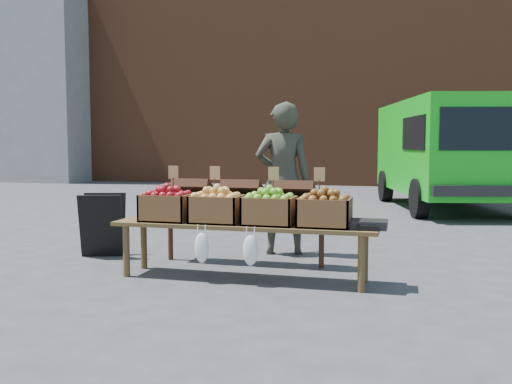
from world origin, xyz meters
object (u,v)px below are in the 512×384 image
(chalkboard_sign, at_px, (103,225))
(back_table, at_px, (243,219))
(delivery_van, at_px, (449,156))
(crate_golden_apples, at_px, (167,207))
(weighing_scale, at_px, (369,224))
(crate_russet_pears, at_px, (217,209))
(crate_green_apples, at_px, (325,212))
(display_bench, at_px, (243,252))
(crate_red_apples, at_px, (269,211))
(vendor, at_px, (283,179))

(chalkboard_sign, relative_size, back_table, 0.37)
(delivery_van, relative_size, chalkboard_sign, 6.46)
(crate_golden_apples, bearing_deg, delivery_van, 65.96)
(back_table, relative_size, weighing_scale, 6.18)
(crate_russet_pears, xyz_separation_m, weighing_scale, (1.52, 0.00, -0.10))
(crate_green_apples, bearing_deg, back_table, 145.20)
(display_bench, height_order, crate_red_apples, crate_red_apples)
(display_bench, height_order, weighing_scale, weighing_scale)
(weighing_scale, bearing_deg, vendor, 128.81)
(crate_red_apples, bearing_deg, chalkboard_sign, 162.94)
(crate_golden_apples, height_order, crate_green_apples, same)
(chalkboard_sign, height_order, crate_golden_apples, crate_golden_apples)
(crate_golden_apples, distance_m, weighing_scale, 2.08)
(crate_green_apples, bearing_deg, chalkboard_sign, 166.12)
(vendor, xyz_separation_m, crate_green_apples, (0.73, -1.44, -0.23))
(display_bench, height_order, crate_golden_apples, crate_golden_apples)
(crate_red_apples, bearing_deg, crate_russet_pears, 180.00)
(delivery_van, distance_m, weighing_scale, 7.31)
(crate_russet_pears, bearing_deg, display_bench, 0.00)
(weighing_scale, bearing_deg, crate_green_apples, 180.00)
(display_bench, distance_m, crate_green_apples, 0.93)
(back_table, height_order, display_bench, back_table)
(vendor, distance_m, crate_red_apples, 1.46)
(display_bench, xyz_separation_m, crate_russet_pears, (-0.28, 0.00, 0.42))
(delivery_van, bearing_deg, crate_green_apples, -115.81)
(delivery_van, height_order, display_bench, delivery_van)
(vendor, bearing_deg, back_table, 52.21)
(back_table, distance_m, crate_green_apples, 1.28)
(crate_russet_pears, relative_size, crate_red_apples, 1.00)
(vendor, height_order, weighing_scale, vendor)
(chalkboard_sign, bearing_deg, delivery_van, 38.55)
(vendor, bearing_deg, display_bench, 71.62)
(vendor, bearing_deg, weighing_scale, 114.25)
(back_table, distance_m, crate_red_apples, 0.89)
(crate_golden_apples, bearing_deg, crate_russet_pears, 0.00)
(delivery_van, bearing_deg, display_bench, -121.91)
(crate_golden_apples, distance_m, crate_green_apples, 1.65)
(display_bench, xyz_separation_m, crate_green_apples, (0.82, 0.00, 0.42))
(crate_green_apples, bearing_deg, vendor, 116.93)
(crate_red_apples, bearing_deg, back_table, 124.02)
(delivery_van, bearing_deg, back_table, -125.41)
(display_bench, bearing_deg, vendor, 86.18)
(vendor, bearing_deg, crate_golden_apples, 42.75)
(display_bench, relative_size, crate_golden_apples, 5.40)
(delivery_van, xyz_separation_m, crate_golden_apples, (-3.21, -7.20, -0.42))
(chalkboard_sign, xyz_separation_m, crate_russet_pears, (1.72, -0.70, 0.32))
(chalkboard_sign, height_order, back_table, back_table)
(chalkboard_sign, relative_size, crate_golden_apples, 1.56)
(back_table, bearing_deg, weighing_scale, -26.23)
(crate_russet_pears, bearing_deg, chalkboard_sign, 157.95)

